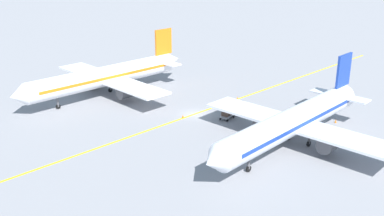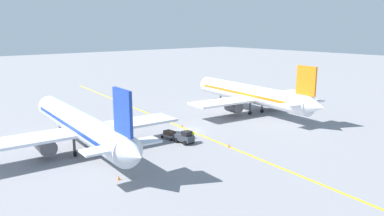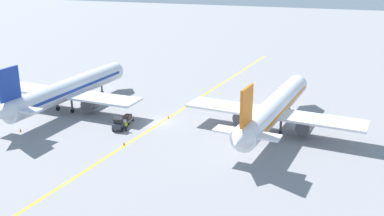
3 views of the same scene
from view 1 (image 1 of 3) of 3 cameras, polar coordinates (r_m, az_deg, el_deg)
name	(u,v)px [view 1 (image 1 of 3)]	position (r m, az deg, el deg)	size (l,w,h in m)	color
ground_plane	(195,114)	(73.26, 0.32, -0.79)	(400.00, 400.00, 0.00)	gray
apron_yellow_centreline	(195,114)	(73.25, 0.32, -0.79)	(0.40, 120.00, 0.01)	yellow
airplane_at_gate	(294,121)	(61.76, 12.86, -1.65)	(28.27, 35.53, 10.60)	silver
airplane_adjacent_stand	(107,76)	(82.63, -10.74, 3.97)	(28.39, 35.54, 10.60)	white
baggage_tug_dark	(237,108)	(73.96, 5.73, 0.06)	(2.04, 3.15, 2.11)	#333842
baggage_cart_trailing	(227,114)	(71.27, 4.49, -0.80)	(1.68, 2.74, 1.24)	gray
ground_crew_worker	(232,105)	(74.87, 5.04, 0.34)	(0.57, 0.29, 1.68)	#23232D
traffic_cone_near_nose	(183,116)	(71.63, -1.16, -1.05)	(0.32, 0.32, 0.55)	orange
traffic_cone_mid_apron	(336,121)	(73.15, 17.78, -1.58)	(0.32, 0.32, 0.55)	orange
traffic_cone_by_wingtip	(237,98)	(80.54, 5.77, 1.25)	(0.32, 0.32, 0.55)	orange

